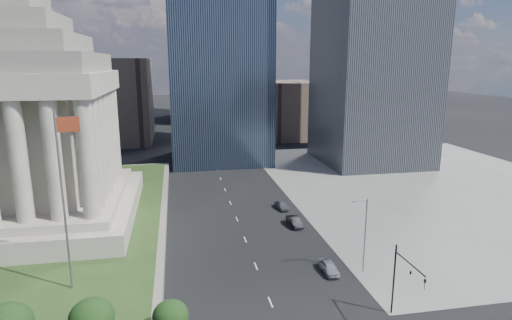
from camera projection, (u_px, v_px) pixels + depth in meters
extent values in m
plane|color=black|center=(211.00, 156.00, 125.33)|extent=(500.00, 500.00, 0.00)
cube|color=slate|center=(433.00, 185.00, 95.28)|extent=(68.00, 90.00, 0.03)
cylinder|color=slate|center=(63.00, 203.00, 45.90)|extent=(0.24, 0.24, 20.00)
cube|color=#9A351C|center=(68.00, 124.00, 44.22)|extent=(2.40, 0.05, 1.60)
cube|color=black|center=(218.00, 50.00, 114.23)|extent=(26.00, 26.00, 60.00)
cube|color=brown|center=(291.00, 109.00, 157.61)|extent=(20.00, 30.00, 20.00)
cube|color=brown|center=(115.00, 101.00, 145.55)|extent=(24.00, 30.00, 28.00)
cylinder|color=black|center=(394.00, 279.00, 45.72)|extent=(0.18, 0.18, 8.00)
cylinder|color=black|center=(410.00, 263.00, 42.38)|extent=(0.14, 5.50, 0.14)
cube|color=black|center=(425.00, 285.00, 39.92)|extent=(0.30, 0.30, 1.10)
cylinder|color=slate|center=(365.00, 236.00, 54.78)|extent=(0.16, 0.16, 10.00)
cylinder|color=slate|center=(360.00, 200.00, 53.55)|extent=(1.80, 0.12, 0.12)
cube|color=slate|center=(354.00, 201.00, 53.41)|extent=(0.50, 0.22, 0.14)
imported|color=gray|center=(329.00, 267.00, 55.39)|extent=(4.45, 1.83, 1.51)
imported|color=black|center=(294.00, 222.00, 71.28)|extent=(4.70, 1.90, 1.52)
imported|color=#4C4F53|center=(282.00, 205.00, 79.52)|extent=(4.55, 2.24, 1.49)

